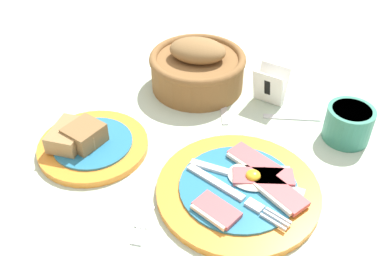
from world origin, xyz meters
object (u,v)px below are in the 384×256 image
Objects in this scene: number_card at (270,86)px; bread_plate at (88,142)px; teaspoon_near_cup at (333,118)px; sugar_cup at (349,123)px; teaspoon_by_saucer at (227,131)px; bread_basket at (197,68)px; breakfast_plate at (240,188)px.

bread_plate is at bearing -125.42° from number_card.
teaspoon_near_cup is (0.13, 0.01, -0.03)m from number_card.
sugar_cup is (0.38, 0.26, 0.02)m from bread_plate.
teaspoon_by_saucer is (-0.03, -0.13, -0.03)m from number_card.
number_card is at bearing 9.13° from bread_basket.
number_card reaches higher than teaspoon_by_saucer.
number_card is (0.21, 0.29, 0.02)m from bread_plate.
bread_basket reaches higher than breakfast_plate.
breakfast_plate reaches higher than teaspoon_by_saucer.
teaspoon_by_saucer is 0.21m from teaspoon_near_cup.
breakfast_plate is at bearing -47.27° from bread_basket.
bread_basket reaches higher than sugar_cup.
sugar_cup is 0.21m from teaspoon_by_saucer.
breakfast_plate is 3.46× the size of number_card.
teaspoon_near_cup is (0.34, 0.30, -0.01)m from bread_plate.
number_card is 0.42× the size of teaspoon_by_saucer.
breakfast_plate is 1.46× the size of teaspoon_by_saucer.
bread_plate reaches higher than teaspoon_by_saucer.
bread_plate is at bearing -164.93° from teaspoon_near_cup.
number_card is at bearing 103.31° from breakfast_plate.
bread_plate is 1.04× the size of teaspoon_near_cup.
bread_plate is 0.98× the size of bread_basket.
bread_basket is 0.17m from teaspoon_by_saucer.
bread_basket is at bearing 76.29° from bread_plate.
number_card is at bearing 168.59° from sugar_cup.
breakfast_plate is at bearing -131.25° from teaspoon_near_cup.
sugar_cup reaches higher than teaspoon_by_saucer.
bread_basket is at bearing -169.90° from number_card.
breakfast_plate is 0.24m from sugar_cup.
sugar_cup is at bearing -76.05° from teaspoon_near_cup.
teaspoon_by_saucer is (0.12, -0.11, -0.04)m from bread_basket.
sugar_cup is at bearing -1.63° from bread_basket.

